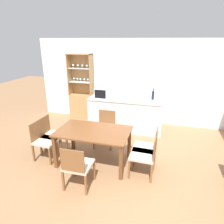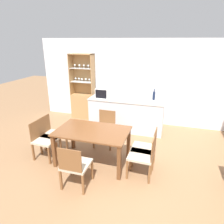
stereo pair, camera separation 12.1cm
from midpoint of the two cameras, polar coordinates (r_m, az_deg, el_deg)
name	(u,v)px [view 1 (the left image)]	position (r m, az deg, el deg)	size (l,w,h in m)	color
ground_plane	(122,168)	(4.30, 2.12, -15.67)	(18.00, 18.00, 0.00)	#936B47
wall_back	(142,82)	(6.21, 8.07, 8.36)	(6.80, 0.06, 2.55)	silver
kitchen_counter	(125,114)	(5.79, 3.21, -0.68)	(2.13, 0.64, 0.93)	silver
display_cabinet	(82,101)	(6.73, -9.09, 3.25)	(0.77, 0.34, 2.10)	tan
dining_table	(93,135)	(4.19, -6.15, -6.67)	(1.49, 0.92, 0.75)	brown
dining_chair_head_far	(105,128)	(4.95, -2.65, -4.70)	(0.46, 0.46, 0.85)	#C1B299
dining_chair_side_right_near	(145,155)	(3.93, 8.52, -12.03)	(0.48, 0.48, 0.85)	#C1B299
dining_chair_side_left_far	(51,135)	(4.86, -17.60, -6.20)	(0.48, 0.48, 0.85)	#C1B299
dining_chair_head_near	(77,166)	(3.66, -10.81, -14.85)	(0.47, 0.47, 0.85)	#C1B299
dining_chair_side_right_far	(147,148)	(4.16, 9.04, -10.06)	(0.47, 0.47, 0.85)	#C1B299
dining_chair_side_left_near	(45,140)	(4.66, -19.41, -7.59)	(0.48, 0.48, 0.85)	#C1B299
microwave	(104,93)	(5.75, -2.83, 5.45)	(0.51, 0.33, 0.28)	silver
wine_bottle	(153,95)	(5.66, 11.02, 4.72)	(0.07, 0.07, 0.32)	#141E38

